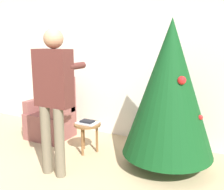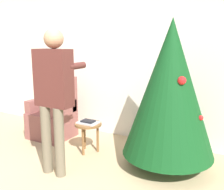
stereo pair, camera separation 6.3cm
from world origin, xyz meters
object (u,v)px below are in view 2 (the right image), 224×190
at_px(person_standing, 54,88).
at_px(side_stool, 88,128).
at_px(armchair, 53,116).
at_px(christmas_tree, 170,89).

height_order(person_standing, side_stool, person_standing).
xyz_separation_m(armchair, person_standing, (0.89, -0.95, 0.70)).
relative_size(armchair, person_standing, 0.59).
relative_size(christmas_tree, side_stool, 4.30).
distance_m(person_standing, side_stool, 0.98).
bearing_deg(side_stool, person_standing, -90.29).
bearing_deg(armchair, side_stool, -15.91).
height_order(christmas_tree, armchair, christmas_tree).
xyz_separation_m(christmas_tree, side_stool, (-1.15, -0.12, -0.67)).
bearing_deg(person_standing, armchair, 133.17).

